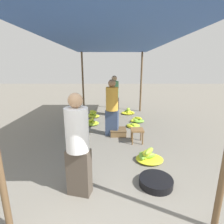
{
  "coord_description": "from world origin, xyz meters",
  "views": [
    {
      "loc": [
        -0.0,
        -1.51,
        2.03
      ],
      "look_at": [
        0.0,
        2.72,
        0.93
      ],
      "focal_mm": 28.0,
      "sensor_mm": 36.0,
      "label": 1
    }
  ],
  "objects": [
    {
      "name": "stool",
      "position": [
        0.68,
        2.95,
        0.31
      ],
      "size": [
        0.34,
        0.34,
        0.39
      ],
      "color": "brown",
      "rests_on": "ground"
    },
    {
      "name": "banana_pile_right_1",
      "position": [
        0.93,
        4.78,
        0.07
      ],
      "size": [
        0.54,
        0.43,
        0.2
      ],
      "color": "#8CBC33",
      "rests_on": "ground"
    },
    {
      "name": "banana_pile_left_0",
      "position": [
        -0.9,
        2.74,
        0.06
      ],
      "size": [
        0.42,
        0.48,
        0.16
      ],
      "color": "#A2C52F",
      "rests_on": "ground"
    },
    {
      "name": "banana_pile_right_3",
      "position": [
        0.72,
        5.96,
        0.07
      ],
      "size": [
        0.58,
        0.63,
        0.28
      ],
      "color": "yellow",
      "rests_on": "ground"
    },
    {
      "name": "canopy_post_back_right",
      "position": [
        1.32,
        6.46,
        1.33
      ],
      "size": [
        0.08,
        0.08,
        2.65
      ],
      "primitive_type": "cylinder",
      "color": "brown",
      "rests_on": "ground"
    },
    {
      "name": "shopper_walking_far",
      "position": [
        0.0,
        3.49,
        0.87
      ],
      "size": [
        0.43,
        0.43,
        1.68
      ],
      "color": "#384766",
      "rests_on": "ground"
    },
    {
      "name": "banana_pile_left_2",
      "position": [
        -0.79,
        5.47,
        0.09
      ],
      "size": [
        0.55,
        0.52,
        0.3
      ],
      "color": "yellow",
      "rests_on": "ground"
    },
    {
      "name": "shopper_walking_mid",
      "position": [
        0.09,
        5.68,
        0.87
      ],
      "size": [
        0.4,
        0.4,
        1.68
      ],
      "color": "#4C4238",
      "rests_on": "ground"
    },
    {
      "name": "basin_black",
      "position": [
        0.77,
        1.16,
        0.07
      ],
      "size": [
        0.59,
        0.59,
        0.13
      ],
      "color": "black",
      "rests_on": "ground"
    },
    {
      "name": "vendor_foreground",
      "position": [
        -0.53,
        0.96,
        0.87
      ],
      "size": [
        0.43,
        0.43,
        1.67
      ],
      "color": "#4C4238",
      "rests_on": "ground"
    },
    {
      "name": "canopy_post_back_left",
      "position": [
        -1.32,
        6.46,
        1.33
      ],
      "size": [
        0.08,
        0.08,
        2.65
      ],
      "primitive_type": "cylinder",
      "color": "brown",
      "rests_on": "ground"
    },
    {
      "name": "banana_pile_right_2",
      "position": [
        0.79,
        1.97,
        0.1
      ],
      "size": [
        0.6,
        0.53,
        0.31
      ],
      "color": "#81B835",
      "rests_on": "ground"
    },
    {
      "name": "banana_pile_left_1",
      "position": [
        -1.03,
        3.76,
        0.06
      ],
      "size": [
        0.58,
        0.6,
        0.18
      ],
      "color": "#7DB636",
      "rests_on": "ground"
    },
    {
      "name": "banana_pile_left_3",
      "position": [
        -0.77,
        4.48,
        0.07
      ],
      "size": [
        0.65,
        0.53,
        0.23
      ],
      "color": "#BED02A",
      "rests_on": "ground"
    },
    {
      "name": "banana_pile_right_0",
      "position": [
        0.73,
        4.22,
        0.06
      ],
      "size": [
        0.51,
        0.45,
        0.15
      ],
      "color": "#A1C52F",
      "rests_on": "ground"
    },
    {
      "name": "canopy_tarp",
      "position": [
        0.0,
        3.38,
        2.67
      ],
      "size": [
        3.03,
        6.56,
        0.04
      ],
      "primitive_type": "cube",
      "color": "#33569E",
      "rests_on": "canopy_post_front_left"
    },
    {
      "name": "crate_near",
      "position": [
        0.19,
        3.51,
        0.09
      ],
      "size": [
        0.48,
        0.48,
        0.19
      ],
      "color": "brown",
      "rests_on": "ground"
    }
  ]
}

